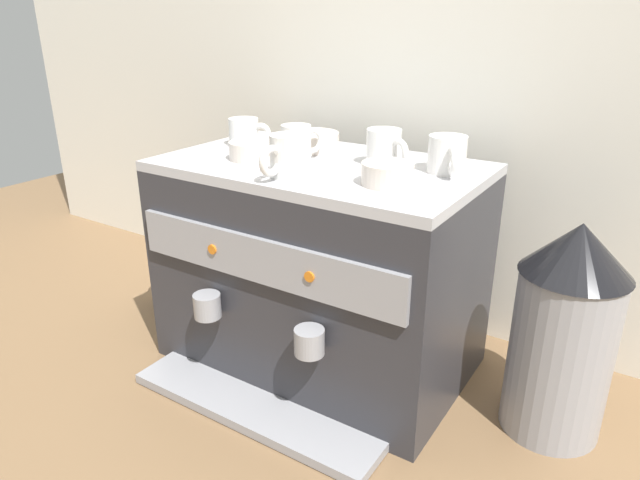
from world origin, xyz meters
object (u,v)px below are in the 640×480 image
object	(u,v)px
ceramic_cup_3	(447,155)
ceramic_bowl_2	(387,174)
ceramic_cup_2	(298,143)
ceramic_cup_0	(245,132)
milk_pitcher	(170,281)
ceramic_cup_1	(385,148)
ceramic_bowl_0	(311,141)
ceramic_bowl_1	(252,151)
ceramic_cup_4	(288,156)
espresso_machine	(319,267)
coffee_grinder	(564,330)

from	to	relation	value
ceramic_cup_3	ceramic_bowl_2	size ratio (longest dim) A/B	1.10
ceramic_cup_2	ceramic_cup_3	size ratio (longest dim) A/B	0.95
ceramic_cup_0	ceramic_cup_3	bearing A→B (deg)	2.54
ceramic_cup_3	milk_pitcher	world-z (taller)	ceramic_cup_3
ceramic_cup_1	ceramic_bowl_0	xyz separation A→B (m)	(-0.21, 0.04, -0.02)
ceramic_bowl_0	milk_pitcher	size ratio (longest dim) A/B	1.02
ceramic_bowl_1	ceramic_cup_1	bearing A→B (deg)	21.56
ceramic_cup_0	ceramic_cup_4	bearing A→B (deg)	-34.40
ceramic_bowl_1	ceramic_bowl_0	bearing A→B (deg)	69.63
espresso_machine	ceramic_bowl_0	size ratio (longest dim) A/B	5.26
ceramic_cup_3	ceramic_bowl_0	xyz separation A→B (m)	(-0.33, 0.03, -0.02)
ceramic_cup_0	milk_pitcher	world-z (taller)	ceramic_cup_0
ceramic_bowl_1	ceramic_cup_3	bearing A→B (deg)	16.77
espresso_machine	ceramic_cup_3	xyz separation A→B (m)	(0.25, 0.07, 0.27)
ceramic_bowl_2	ceramic_bowl_0	bearing A→B (deg)	149.32
ceramic_cup_1	ceramic_bowl_1	distance (m)	0.28
ceramic_cup_3	ceramic_bowl_2	world-z (taller)	ceramic_cup_3
ceramic_bowl_1	ceramic_bowl_2	xyz separation A→B (m)	(0.33, -0.02, 0.00)
ceramic_bowl_1	coffee_grinder	bearing A→B (deg)	8.36
ceramic_cup_3	ceramic_cup_4	distance (m)	0.30
espresso_machine	ceramic_cup_3	bearing A→B (deg)	14.76
ceramic_cup_4	milk_pitcher	distance (m)	0.69
ceramic_cup_3	ceramic_cup_2	bearing A→B (deg)	-164.96
ceramic_cup_4	ceramic_bowl_1	xyz separation A→B (m)	(-0.15, 0.07, -0.02)
coffee_grinder	ceramic_cup_0	bearing A→B (deg)	179.98
ceramic_cup_1	milk_pitcher	xyz separation A→B (m)	(-0.63, -0.04, -0.44)
ceramic_bowl_0	ceramic_bowl_1	xyz separation A→B (m)	(-0.05, -0.14, -0.00)
ceramic_cup_0	ceramic_bowl_2	bearing A→B (deg)	-14.83
ceramic_bowl_1	milk_pitcher	world-z (taller)	ceramic_bowl_1
espresso_machine	coffee_grinder	distance (m)	0.51
ceramic_cup_0	ceramic_bowl_1	distance (m)	0.14
coffee_grinder	ceramic_bowl_0	bearing A→B (deg)	175.15
ceramic_cup_1	ceramic_cup_3	size ratio (longest dim) A/B	1.01
ceramic_cup_3	ceramic_bowl_0	bearing A→B (deg)	175.09
ceramic_cup_3	coffee_grinder	xyz separation A→B (m)	(0.26, -0.02, -0.29)
ceramic_cup_0	ceramic_bowl_2	size ratio (longest dim) A/B	1.08
ceramic_cup_1	coffee_grinder	xyz separation A→B (m)	(0.38, -0.01, -0.29)
ceramic_cup_1	espresso_machine	bearing A→B (deg)	-157.13
ceramic_cup_3	ceramic_cup_1	bearing A→B (deg)	-173.80
ceramic_cup_0	ceramic_cup_2	bearing A→B (deg)	-16.94
espresso_machine	ceramic_bowl_2	xyz separation A→B (m)	(0.19, -0.07, 0.25)
espresso_machine	ceramic_cup_1	distance (m)	0.30
ceramic_cup_1	ceramic_bowl_0	size ratio (longest dim) A/B	0.83
ceramic_bowl_0	coffee_grinder	size ratio (longest dim) A/B	0.30
ceramic_cup_3	coffee_grinder	distance (m)	0.39
ceramic_cup_0	ceramic_bowl_0	bearing A→B (deg)	18.46
espresso_machine	ceramic_cup_3	world-z (taller)	ceramic_cup_3
ceramic_bowl_1	ceramic_bowl_2	bearing A→B (deg)	-2.93
espresso_machine	ceramic_cup_1	xyz separation A→B (m)	(0.12, 0.05, 0.27)
ceramic_cup_3	coffee_grinder	world-z (taller)	ceramic_cup_3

